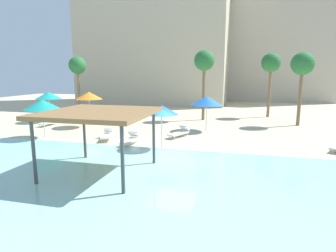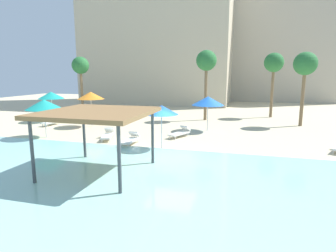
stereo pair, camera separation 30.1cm
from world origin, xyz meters
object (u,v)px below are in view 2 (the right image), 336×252
(beach_umbrella_blue_0, at_px, (208,101))
(beach_umbrella_teal_2, at_px, (44,104))
(palm_tree_3, at_px, (206,62))
(beach_umbrella_blue_1, at_px, (162,110))
(beach_umbrella_teal_5, at_px, (51,95))
(lounge_chair_3, at_px, (108,134))
(lounge_chair_4, at_px, (181,132))
(palm_tree_1, at_px, (274,64))
(palm_tree_2, at_px, (80,67))
(palm_tree_0, at_px, (305,65))
(beach_umbrella_orange_3, at_px, (91,95))
(shade_pavilion, at_px, (97,115))
(lounge_chair_0, at_px, (131,139))
(lounge_chair_5, at_px, (52,121))

(beach_umbrella_blue_0, bearing_deg, beach_umbrella_teal_2, -152.76)
(palm_tree_3, bearing_deg, beach_umbrella_blue_1, -94.72)
(beach_umbrella_blue_0, relative_size, beach_umbrella_teal_5, 0.97)
(beach_umbrella_blue_1, xyz_separation_m, lounge_chair_3, (-4.20, 1.32, -1.97))
(lounge_chair_4, bearing_deg, beach_umbrella_blue_1, 18.25)
(beach_umbrella_teal_2, bearing_deg, palm_tree_1, 41.94)
(palm_tree_1, xyz_separation_m, palm_tree_2, (-20.53, -1.74, -0.16))
(palm_tree_0, bearing_deg, beach_umbrella_orange_3, -163.55)
(beach_umbrella_blue_0, xyz_separation_m, lounge_chair_4, (-1.50, -2.73, -2.00))
(beach_umbrella_orange_3, xyz_separation_m, beach_umbrella_teal_5, (-4.87, 1.34, -0.18))
(shade_pavilion, xyz_separation_m, beach_umbrella_orange_3, (-6.27, 10.10, -0.04))
(beach_umbrella_teal_5, xyz_separation_m, palm_tree_0, (21.78, 3.65, 2.61))
(lounge_chair_0, relative_size, lounge_chair_5, 0.98)
(shade_pavilion, distance_m, lounge_chair_4, 8.67)
(lounge_chair_3, xyz_separation_m, palm_tree_3, (5.13, 9.94, 5.07))
(beach_umbrella_orange_3, distance_m, lounge_chair_0, 7.72)
(lounge_chair_0, relative_size, palm_tree_1, 0.30)
(palm_tree_2, bearing_deg, shade_pavilion, -56.14)
(beach_umbrella_orange_3, height_order, palm_tree_2, palm_tree_2)
(lounge_chair_0, relative_size, palm_tree_2, 0.30)
(beach_umbrella_orange_3, xyz_separation_m, palm_tree_0, (16.91, 4.99, 2.44))
(lounge_chair_3, bearing_deg, beach_umbrella_blue_0, 110.66)
(lounge_chair_4, bearing_deg, beach_umbrella_teal_2, -48.94)
(beach_umbrella_blue_1, distance_m, palm_tree_3, 11.71)
(palm_tree_3, bearing_deg, palm_tree_1, 29.74)
(lounge_chair_0, bearing_deg, beach_umbrella_teal_5, -120.41)
(shade_pavilion, height_order, lounge_chair_3, shade_pavilion)
(beach_umbrella_blue_1, relative_size, lounge_chair_3, 1.29)
(lounge_chair_4, bearing_deg, lounge_chair_3, -41.69)
(beach_umbrella_orange_3, xyz_separation_m, palm_tree_1, (14.81, 9.50, 2.69))
(lounge_chair_5, bearing_deg, palm_tree_1, 123.19)
(beach_umbrella_blue_0, distance_m, beach_umbrella_blue_1, 6.34)
(palm_tree_0, relative_size, palm_tree_2, 0.98)
(beach_umbrella_blue_0, xyz_separation_m, lounge_chair_3, (-6.07, -4.74, -2.00))
(palm_tree_3, bearing_deg, beach_umbrella_teal_2, -132.01)
(shade_pavilion, height_order, lounge_chair_4, shade_pavilion)
(beach_umbrella_teal_2, bearing_deg, lounge_chair_5, 122.92)
(beach_umbrella_orange_3, bearing_deg, palm_tree_2, 126.37)
(lounge_chair_0, xyz_separation_m, lounge_chair_4, (2.52, 2.90, 0.00))
(lounge_chair_0, xyz_separation_m, lounge_chair_3, (-2.05, 0.89, 0.00))
(lounge_chair_4, distance_m, lounge_chair_5, 11.84)
(beach_umbrella_teal_5, xyz_separation_m, palm_tree_3, (13.52, 4.64, 2.98))
(beach_umbrella_teal_5, relative_size, palm_tree_1, 0.43)
(lounge_chair_3, height_order, palm_tree_3, palm_tree_3)
(beach_umbrella_orange_3, height_order, lounge_chair_3, beach_umbrella_orange_3)
(beach_umbrella_teal_2, distance_m, palm_tree_2, 13.57)
(beach_umbrella_blue_0, distance_m, lounge_chair_4, 3.70)
(beach_umbrella_teal_5, height_order, lounge_chair_4, beach_umbrella_teal_5)
(palm_tree_0, bearing_deg, palm_tree_2, 173.02)
(lounge_chair_0, xyz_separation_m, palm_tree_1, (9.24, 14.35, 4.96))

